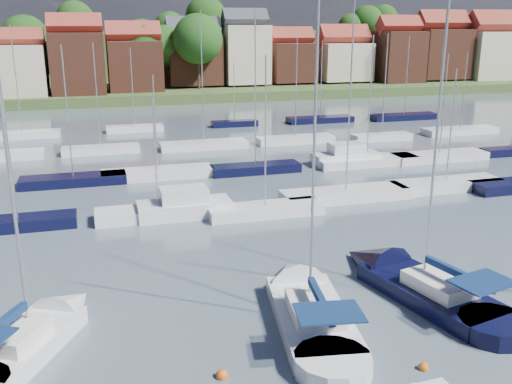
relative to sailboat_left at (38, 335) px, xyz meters
name	(u,v)px	position (x,y,z in m)	size (l,w,h in m)	color
ground	(203,156)	(14.59, 35.79, -0.36)	(260.00, 260.00, 0.00)	#475560
sailboat_left	(38,335)	(0.00, 0.00, 0.00)	(7.06, 10.09, 13.70)	silver
sailboat_centre	(305,303)	(12.80, -0.50, -0.01)	(5.19, 12.85, 16.92)	silver
sailboat_navy	(408,282)	(19.15, 0.26, -0.01)	(6.01, 13.04, 17.42)	black
buoy_c	(222,377)	(7.46, -5.02, -0.36)	(0.51, 0.51, 0.51)	#D85914
buoy_d	(423,369)	(15.75, -6.81, -0.36)	(0.43, 0.43, 0.43)	#D85914
buoy_e	(410,267)	(20.76, 2.77, -0.36)	(0.50, 0.50, 0.50)	#D85914
marina_field	(230,161)	(16.50, 30.94, 0.07)	(79.62, 41.41, 15.93)	silver
far_shore_town	(143,62)	(16.82, 128.46, 4.24)	(212.46, 90.00, 22.27)	#3F572B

